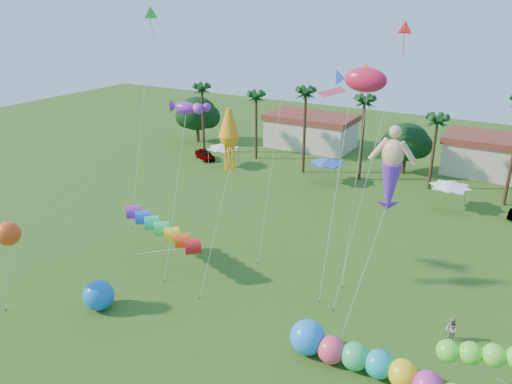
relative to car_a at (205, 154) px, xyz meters
The scene contains 16 objects.
tree_line 28.48m from the car_a, 13.91° to the left, with size 69.46×8.91×11.00m.
buildings_row 24.43m from the car_a, 31.65° to the left, with size 35.00×7.00×4.00m.
tent_row 18.00m from the car_a, ahead, with size 31.00×4.00×0.60m.
car_a is the anchor object (origin of this frame).
spectator_b 43.22m from the car_a, 33.22° to the right, with size 0.81×0.63×1.66m, color #A8978C.
caterpillar_inflatable 43.81m from the car_a, 42.05° to the right, with size 10.67×2.60×2.17m.
blue_ball 35.31m from the car_a, 66.45° to the right, with size 2.16×2.16×2.16m, color blue.
rainbow_tube 30.37m from the car_a, 59.16° to the right, with size 8.88×5.40×3.49m.
green_worm 46.55m from the car_a, 38.07° to the right, with size 10.77×2.83×3.59m.
orange_ball_kite 36.64m from the car_a, 75.16° to the right, with size 1.73×1.76×6.62m.
merman_kite 41.42m from the car_a, 38.07° to the right, with size 2.69×4.37×13.29m.
fish_kite 36.81m from the car_a, 34.58° to the right, with size 4.71×6.32×16.21m.
squid_kite 33.55m from the car_a, 50.59° to the right, with size 1.73×4.24×13.60m.
lobster_kite 31.19m from the car_a, 56.27° to the right, with size 3.56×4.74×13.61m.
delta_kite_red 40.46m from the car_a, 33.76° to the right, with size 2.48×4.31×19.20m.
delta_kite_green 25.77m from the car_a, 67.48° to the right, with size 1.11×5.34×19.84m.
Camera 1 is at (14.80, -15.46, 20.45)m, focal length 35.00 mm.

